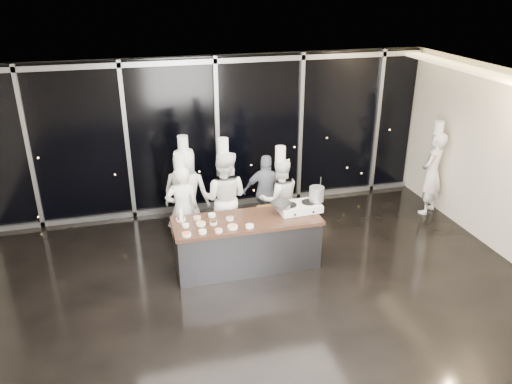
% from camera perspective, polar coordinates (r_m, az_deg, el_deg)
% --- Properties ---
extents(ground, '(9.00, 9.00, 0.00)m').
position_cam_1_polar(ground, '(8.02, 0.56, -11.72)').
color(ground, black).
rests_on(ground, ground).
extents(room_shell, '(9.02, 7.02, 3.21)m').
position_cam_1_polar(room_shell, '(7.00, 2.02, 3.64)').
color(room_shell, beige).
rests_on(room_shell, ground).
extents(window_wall, '(8.90, 0.11, 3.20)m').
position_cam_1_polar(window_wall, '(10.34, -4.48, 6.49)').
color(window_wall, black).
rests_on(window_wall, ground).
extents(demo_counter, '(2.46, 0.86, 0.90)m').
position_cam_1_polar(demo_counter, '(8.51, -1.04, -5.83)').
color(demo_counter, '#3D3D43').
rests_on(demo_counter, ground).
extents(stove, '(0.75, 0.50, 0.14)m').
position_cam_1_polar(stove, '(8.61, 4.93, -1.71)').
color(stove, silver).
rests_on(stove, demo_counter).
extents(frying_pan, '(0.60, 0.36, 0.06)m').
position_cam_1_polar(frying_pan, '(8.45, 2.82, -1.39)').
color(frying_pan, slate).
rests_on(frying_pan, stove).
extents(stock_pot, '(0.27, 0.27, 0.25)m').
position_cam_1_polar(stock_pot, '(8.64, 6.94, -0.22)').
color(stock_pot, '#B8B8BA').
rests_on(stock_pot, stove).
extents(prep_bowls, '(1.19, 0.70, 0.05)m').
position_cam_1_polar(prep_bowls, '(8.12, -5.41, -3.69)').
color(prep_bowls, white).
rests_on(prep_bowls, demo_counter).
extents(squeeze_bottle, '(0.08, 0.08, 0.28)m').
position_cam_1_polar(squeeze_bottle, '(8.23, -8.59, -2.65)').
color(squeeze_bottle, white).
rests_on(squeeze_bottle, demo_counter).
extents(chef_far_left, '(0.63, 0.45, 1.85)m').
position_cam_1_polar(chef_far_left, '(8.93, -8.41, -1.82)').
color(chef_far_left, white).
rests_on(chef_far_left, ground).
extents(chef_left, '(0.99, 0.80, 1.99)m').
position_cam_1_polar(chef_left, '(9.42, -8.02, -0.05)').
color(chef_left, white).
rests_on(chef_left, ground).
extents(chef_center, '(1.08, 0.98, 2.03)m').
position_cam_1_polar(chef_center, '(9.08, -3.62, -0.65)').
color(chef_center, white).
rests_on(chef_center, ground).
extents(guest, '(0.96, 0.64, 1.51)m').
position_cam_1_polar(guest, '(9.67, 1.22, -0.03)').
color(guest, '#15203B').
rests_on(guest, ground).
extents(chef_right, '(0.78, 0.62, 1.82)m').
position_cam_1_polar(chef_right, '(9.28, 2.70, -0.76)').
color(chef_right, white).
rests_on(chef_right, ground).
extents(chef_side, '(0.76, 0.71, 1.98)m').
position_cam_1_polar(chef_side, '(10.87, 19.47, 2.12)').
color(chef_side, white).
rests_on(chef_side, ground).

